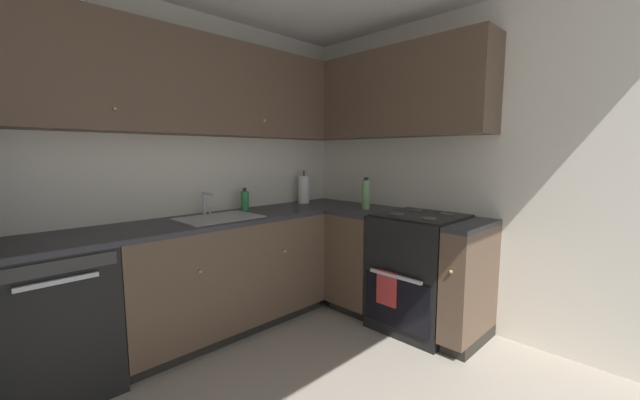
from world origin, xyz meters
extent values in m
cube|color=silver|center=(0.00, 1.51, 1.24)|extent=(3.80, 0.05, 2.47)
cube|color=silver|center=(1.87, 0.00, 1.24)|extent=(0.05, 3.06, 2.47)
cube|color=black|center=(-0.67, 1.18, 0.43)|extent=(0.60, 0.60, 0.86)
cube|color=#333333|center=(-0.67, 0.88, 0.81)|extent=(0.55, 0.01, 0.07)
cube|color=silver|center=(-0.67, 0.86, 0.74)|extent=(0.36, 0.02, 0.02)
cube|color=brown|center=(0.44, 1.18, 0.48)|extent=(1.61, 0.60, 0.77)
cube|color=black|center=(0.44, 1.21, 0.04)|extent=(1.61, 0.54, 0.09)
sphere|color=tan|center=(0.09, 0.87, 0.62)|extent=(0.02, 0.02, 0.02)
sphere|color=tan|center=(0.80, 0.87, 0.62)|extent=(0.02, 0.02, 0.02)
cube|color=#2D2D33|center=(0.44, 1.18, 0.88)|extent=(2.82, 0.60, 0.03)
cube|color=brown|center=(1.55, 0.67, 0.48)|extent=(0.60, 0.43, 0.77)
cube|color=black|center=(1.58, 0.67, 0.04)|extent=(0.54, 0.43, 0.09)
cube|color=brown|center=(1.55, -0.28, 0.48)|extent=(0.60, 0.18, 0.77)
cube|color=black|center=(1.58, -0.28, 0.04)|extent=(0.54, 0.18, 0.09)
sphere|color=tan|center=(1.24, -0.28, 0.62)|extent=(0.02, 0.02, 0.02)
cube|color=#2D2D33|center=(1.55, 0.67, 0.88)|extent=(0.60, 0.43, 0.03)
cube|color=#2D2D33|center=(1.55, -0.28, 0.88)|extent=(0.60, 0.18, 0.03)
cube|color=black|center=(1.57, 0.13, 0.45)|extent=(0.64, 0.62, 0.90)
cube|color=black|center=(1.24, 0.13, 0.29)|extent=(0.02, 0.55, 0.38)
cube|color=silver|center=(1.22, 0.13, 0.50)|extent=(0.02, 0.43, 0.02)
cube|color=black|center=(1.57, 0.13, 0.90)|extent=(0.59, 0.60, 0.01)
cube|color=black|center=(1.87, 0.13, 0.97)|extent=(0.03, 0.60, 0.15)
cylinder|color=#4C4C4C|center=(1.43, -0.01, 0.91)|extent=(0.11, 0.11, 0.01)
cylinder|color=#4C4C4C|center=(1.43, 0.27, 0.91)|extent=(0.11, 0.11, 0.01)
cylinder|color=#4C4C4C|center=(1.71, -0.01, 0.91)|extent=(0.11, 0.11, 0.01)
cylinder|color=#4C4C4C|center=(1.71, 0.27, 0.91)|extent=(0.11, 0.11, 0.01)
cube|color=#B23333|center=(1.22, 0.20, 0.39)|extent=(0.02, 0.17, 0.26)
cube|color=brown|center=(0.28, 1.32, 1.87)|extent=(2.50, 0.32, 0.71)
sphere|color=tan|center=(-0.27, 1.15, 1.65)|extent=(0.02, 0.02, 0.02)
sphere|color=tan|center=(0.83, 1.15, 1.65)|extent=(0.02, 0.02, 0.02)
cube|color=brown|center=(1.69, 0.58, 1.87)|extent=(0.32, 1.80, 0.71)
cube|color=#B7B7BC|center=(0.40, 1.15, 0.90)|extent=(0.58, 0.40, 0.01)
cube|color=gray|center=(0.40, 1.15, 0.85)|extent=(0.53, 0.36, 0.09)
cube|color=#99999E|center=(0.40, 1.15, 0.87)|extent=(0.02, 0.35, 0.06)
cylinder|color=silver|center=(0.40, 1.38, 0.99)|extent=(0.02, 0.02, 0.18)
cylinder|color=silver|center=(0.40, 1.31, 1.07)|extent=(0.02, 0.15, 0.02)
cylinder|color=silver|center=(0.45, 1.38, 0.93)|extent=(0.02, 0.02, 0.06)
cylinder|color=#338C4C|center=(0.76, 1.36, 0.98)|extent=(0.07, 0.07, 0.16)
cylinder|color=#262626|center=(0.76, 1.36, 1.07)|extent=(0.03, 0.03, 0.03)
cylinder|color=white|center=(1.43, 1.34, 1.03)|extent=(0.11, 0.11, 0.27)
cylinder|color=#3F3F3F|center=(1.43, 1.34, 1.05)|extent=(0.02, 0.02, 0.33)
cylinder|color=#729E66|center=(1.55, 0.67, 1.02)|extent=(0.07, 0.07, 0.25)
cylinder|color=black|center=(1.55, 0.67, 1.16)|extent=(0.04, 0.04, 0.02)
camera|label=1|loc=(-1.00, -1.33, 1.38)|focal=20.83mm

